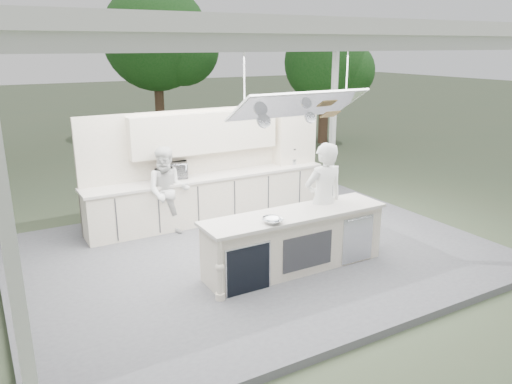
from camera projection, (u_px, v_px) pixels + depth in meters
ground at (256, 257)px, 8.79m from camera, size 90.00×90.00×0.00m
stage_deck at (256, 254)px, 8.77m from camera, size 8.00×6.00×0.12m
tent at (257, 37)px, 7.73m from camera, size 8.20×6.20×3.86m
demo_island at (294, 241)px, 7.95m from camera, size 3.10×0.79×0.95m
back_counter at (210, 197)px, 10.20m from camera, size 5.08×0.72×0.95m
back_wall_unit at (224, 147)px, 10.31m from camera, size 5.05×0.48×2.25m
tree_cluster at (100, 55)px, 15.91m from camera, size 19.55×9.40×5.85m
head_chef at (323, 201)px, 8.32m from camera, size 0.74×0.51×1.96m
sous_chef at (168, 191)px, 9.32m from camera, size 0.99×0.88×1.69m
toaster_oven at (173, 170)px, 9.84m from camera, size 0.65×0.54×0.31m
bowl_large at (273, 221)px, 7.34m from camera, size 0.36×0.36×0.07m
bowl_small at (271, 220)px, 7.39m from camera, size 0.28×0.28×0.08m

